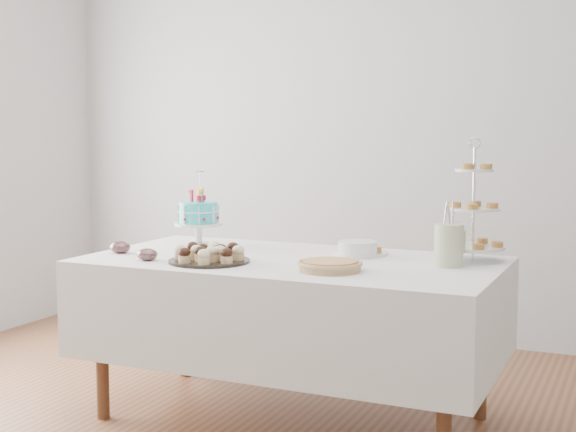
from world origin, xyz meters
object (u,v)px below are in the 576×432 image
at_px(jam_bowl_b, 120,247).
at_px(pie, 330,265).
at_px(cupcake_tray, 209,253).
at_px(pastry_plate, 362,251).
at_px(tiered_stand, 473,210).
at_px(utensil_pitcher, 449,243).
at_px(table, 292,307).
at_px(birthday_cake, 198,225).
at_px(plate_stack, 357,249).
at_px(jam_bowl_a, 147,255).

bearing_deg(jam_bowl_b, pie, -2.20).
xyz_separation_m(cupcake_tray, pastry_plate, (0.55, 0.52, -0.02)).
bearing_deg(tiered_stand, utensil_pitcher, -107.44).
height_order(cupcake_tray, utensil_pitcher, utensil_pitcher).
bearing_deg(pastry_plate, pie, -86.52).
distance_m(cupcake_tray, pie, 0.58).
bearing_deg(table, jam_bowl_b, -167.78).
distance_m(tiered_stand, jam_bowl_b, 1.70).
xyz_separation_m(jam_bowl_b, utensil_pitcher, (1.56, 0.28, 0.07)).
bearing_deg(tiered_stand, birthday_cake, -176.43).
height_order(plate_stack, utensil_pitcher, utensil_pitcher).
bearing_deg(jam_bowl_b, plate_stack, 19.32).
bearing_deg(cupcake_tray, jam_bowl_a, -165.97).
height_order(jam_bowl_a, utensil_pitcher, utensil_pitcher).
distance_m(pie, jam_bowl_a, 0.87).
distance_m(tiered_stand, utensil_pitcher, 0.25).
height_order(tiered_stand, jam_bowl_b, tiered_stand).
bearing_deg(table, plate_stack, 38.43).
relative_size(jam_bowl_b, utensil_pitcher, 0.35).
bearing_deg(jam_bowl_a, pie, 6.00).
bearing_deg(cupcake_tray, jam_bowl_b, 173.37).
distance_m(pie, tiered_stand, 0.76).
distance_m(birthday_cake, utensil_pitcher, 1.35).
xyz_separation_m(pie, utensil_pitcher, (0.44, 0.33, 0.08)).
height_order(table, utensil_pitcher, utensil_pitcher).
distance_m(table, tiered_stand, 0.96).
distance_m(tiered_stand, jam_bowl_a, 1.52).
relative_size(table, pie, 6.82).
bearing_deg(table, pastry_plate, 47.41).
bearing_deg(plate_stack, tiered_stand, 10.98).
height_order(pastry_plate, utensil_pitcher, utensil_pitcher).
bearing_deg(jam_bowl_b, birthday_cake, 62.44).
bearing_deg(pie, table, 141.26).
distance_m(table, jam_bowl_a, 0.72).
xyz_separation_m(tiered_stand, utensil_pitcher, (-0.06, -0.20, -0.13)).
relative_size(pastry_plate, jam_bowl_b, 2.55).
relative_size(table, utensil_pitcher, 6.68).
xyz_separation_m(birthday_cake, jam_bowl_a, (0.04, -0.53, -0.08)).
bearing_deg(utensil_pitcher, pie, -160.40).
xyz_separation_m(jam_bowl_a, jam_bowl_b, (-0.25, 0.13, 0.00)).
distance_m(table, jam_bowl_b, 0.90).
xyz_separation_m(table, jam_bowl_a, (-0.59, -0.32, 0.25)).
height_order(birthday_cake, utensil_pitcher, birthday_cake).
relative_size(birthday_cake, cupcake_tray, 1.05).
distance_m(cupcake_tray, plate_stack, 0.71).
xyz_separation_m(birthday_cake, plate_stack, (0.89, -0.01, -0.07)).
relative_size(table, pastry_plate, 7.44).
distance_m(table, utensil_pitcher, 0.79).
distance_m(birthday_cake, tiered_stand, 1.42).
relative_size(tiered_stand, jam_bowl_b, 5.62).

